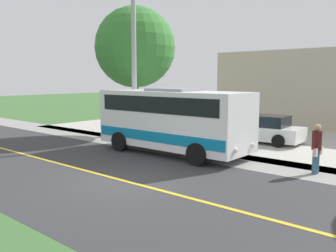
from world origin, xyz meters
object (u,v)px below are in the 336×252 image
street_light_pole (132,50)px  tree_curbside (135,47)px  pedestrian_with_bags (317,147)px  parked_car_near (261,129)px  shuttle_bus_front (173,118)px

street_light_pole → tree_curbside: 3.47m
pedestrian_with_bags → parked_car_near: size_ratio=0.40×
tree_curbside → shuttle_bus_front: bearing=61.5°
parked_car_near → pedestrian_with_bags: bearing=43.2°
pedestrian_with_bags → tree_curbside: 12.43m
shuttle_bus_front → tree_curbside: tree_curbside is taller
street_light_pole → tree_curbside: bearing=-136.9°
tree_curbside → pedestrian_with_bags: bearing=78.5°
parked_car_near → tree_curbside: bearing=-70.9°
street_light_pole → parked_car_near: bearing=136.8°
pedestrian_with_bags → parked_car_near: (-4.76, -4.47, -0.28)m
shuttle_bus_front → tree_curbside: (-2.88, -5.29, 3.56)m
street_light_pole → shuttle_bus_front: bearing=82.9°
shuttle_bus_front → street_light_pole: size_ratio=0.83×
shuttle_bus_front → pedestrian_with_bags: 6.22m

